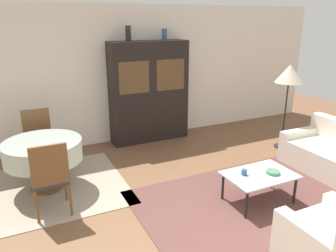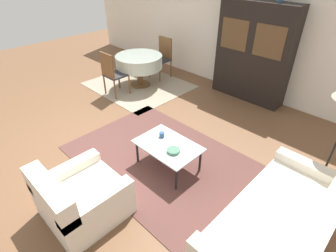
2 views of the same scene
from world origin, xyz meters
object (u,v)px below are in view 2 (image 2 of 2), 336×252
armchair (80,199)px  dining_chair_near (112,72)px  display_cabinet (253,53)px  coffee_table (168,147)px  bowl (173,151)px  dining_chair_far (162,56)px  cup (162,135)px  dining_table (139,62)px  couch (282,226)px

armchair → dining_chair_near: bearing=137.5°
display_cabinet → dining_chair_near: 3.06m
coffee_table → bowl: (0.17, -0.06, 0.06)m
dining_chair_far → display_cabinet: bearing=-166.9°
dining_chair_far → dining_chair_near: bearing=90.0°
cup → bowl: bearing=-20.4°
dining_table → dining_chair_near: 0.78m
dining_chair_far → bowl: (2.77, -2.50, -0.13)m
armchair → cup: (-0.07, 1.46, 0.18)m
cup → display_cabinet: bearing=93.7°
display_cabinet → dining_chair_far: (-2.20, -0.51, -0.44)m
display_cabinet → dining_table: size_ratio=1.82×
armchair → bowl: 1.36m
couch → coffee_table: (-1.77, 0.04, 0.10)m
couch → dining_chair_near: dining_chair_near is taller
dining_chair_near → bowl: (2.77, -0.94, -0.13)m
dining_chair_near → dining_chair_far: (0.00, 1.56, 0.00)m
coffee_table → cup: size_ratio=11.91×
coffee_table → dining_chair_far: dining_chair_far is taller
display_cabinet → coffee_table: bearing=-82.4°
couch → coffee_table: size_ratio=2.11×
coffee_table → dining_chair_near: size_ratio=0.94×
coffee_table → cup: cup is taller
display_cabinet → bowl: display_cabinet is taller
display_cabinet → bowl: 3.12m
couch → bowl: (-1.60, -0.02, 0.16)m
coffee_table → cup: 0.23m
couch → dining_chair_near: (-4.37, 0.92, 0.29)m
dining_chair_near → cup: 2.52m
display_cabinet → couch: bearing=-54.0°
dining_chair_near → bowl: bearing=-18.8°
couch → cup: (-1.98, 0.12, 0.18)m
coffee_table → dining_chair_far: size_ratio=0.94×
armchair → dining_chair_far: size_ratio=0.90×
dining_table → display_cabinet: bearing=30.4°
display_cabinet → cup: (0.19, -2.87, -0.55)m
armchair → dining_table: 3.92m
dining_table → cup: bearing=-33.4°
coffee_table → dining_chair_near: dining_chair_near is taller
coffee_table → dining_table: (-2.60, 1.65, 0.22)m
armchair → coffee_table: (0.13, 1.38, 0.10)m
dining_chair_far → dining_table: bearing=90.0°
coffee_table → dining_chair_near: (-2.60, 0.88, 0.19)m
dining_chair_far → bowl: bearing=137.9°
dining_chair_near → display_cabinet: bearing=43.2°
dining_chair_near → dining_table: bearing=90.0°
display_cabinet → dining_chair_near: display_cabinet is taller
dining_table → dining_chair_near: size_ratio=1.11×
coffee_table → dining_chair_far: 3.56m
display_cabinet → bowl: (0.56, -3.01, -0.57)m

